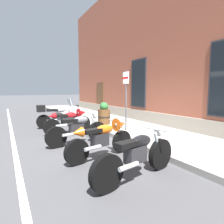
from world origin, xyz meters
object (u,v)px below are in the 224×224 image
object	(u,v)px
motorcycle_silver_touring	(56,115)
parking_sign	(126,92)
motorcycle_grey_naked	(78,129)
motorcycle_orange_sport	(104,137)
motorcycle_black_naked	(138,155)
motorcycle_red_sport	(70,120)
barrel_planter	(104,115)

from	to	relation	value
motorcycle_silver_touring	parking_sign	distance (m)	3.60
motorcycle_grey_naked	motorcycle_orange_sport	distance (m)	1.52
motorcycle_orange_sport	parking_sign	bearing A→B (deg)	134.81
motorcycle_silver_touring	parking_sign	size ratio (longest dim) A/B	0.87
motorcycle_silver_touring	motorcycle_black_naked	world-z (taller)	motorcycle_silver_touring
motorcycle_silver_touring	motorcycle_black_naked	bearing A→B (deg)	1.25
motorcycle_silver_touring	motorcycle_grey_naked	bearing A→B (deg)	-0.67
motorcycle_orange_sport	motorcycle_red_sport	bearing A→B (deg)	178.54
motorcycle_silver_touring	motorcycle_red_sport	world-z (taller)	motorcycle_silver_touring
motorcycle_silver_touring	motorcycle_orange_sport	distance (m)	4.69
motorcycle_black_naked	motorcycle_grey_naked	bearing A→B (deg)	-176.67
barrel_planter	motorcycle_orange_sport	bearing A→B (deg)	-27.04
parking_sign	barrel_planter	world-z (taller)	parking_sign
motorcycle_silver_touring	motorcycle_black_naked	distance (m)	6.10
motorcycle_silver_touring	barrel_planter	world-z (taller)	motorcycle_silver_touring
motorcycle_red_sport	motorcycle_black_naked	xyz separation A→B (m)	(4.61, -0.06, -0.06)
motorcycle_grey_naked	parking_sign	xyz separation A→B (m)	(-0.44, 2.12, 1.17)
motorcycle_red_sport	motorcycle_orange_sport	size ratio (longest dim) A/B	0.98
motorcycle_red_sport	motorcycle_grey_naked	xyz separation A→B (m)	(1.69, -0.23, -0.06)
motorcycle_black_naked	parking_sign	size ratio (longest dim) A/B	0.94
motorcycle_red_sport	motorcycle_orange_sport	bearing A→B (deg)	-1.46
motorcycle_grey_naked	motorcycle_silver_touring	bearing A→B (deg)	179.33
barrel_planter	parking_sign	bearing A→B (deg)	2.88
motorcycle_orange_sport	barrel_planter	xyz separation A→B (m)	(-3.68, 1.88, 0.06)
motorcycle_red_sport	motorcycle_black_naked	size ratio (longest dim) A/B	0.93
motorcycle_orange_sport	parking_sign	xyz separation A→B (m)	(-1.95, 1.97, 1.11)
motorcycle_black_naked	barrel_planter	world-z (taller)	barrel_planter
motorcycle_grey_naked	barrel_planter	distance (m)	2.97
motorcycle_silver_touring	motorcycle_grey_naked	size ratio (longest dim) A/B	0.95
motorcycle_grey_naked	barrel_planter	bearing A→B (deg)	136.87
motorcycle_orange_sport	parking_sign	distance (m)	2.98
parking_sign	barrel_planter	size ratio (longest dim) A/B	2.25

